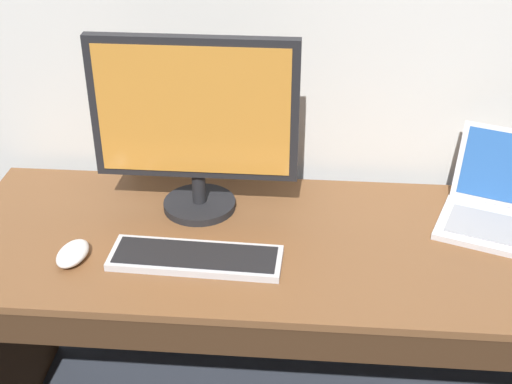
% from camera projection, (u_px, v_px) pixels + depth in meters
% --- Properties ---
extents(desk, '(1.78, 0.64, 0.70)m').
position_uv_depth(desk, '(296.00, 314.00, 1.94)').
color(desk, brown).
rests_on(desk, ground).
extents(laptop_silver, '(0.39, 0.39, 0.21)m').
position_uv_depth(laptop_silver, '(505.00, 208.00, 1.88)').
color(laptop_silver, silver).
rests_on(laptop_silver, desk).
extents(external_monitor, '(0.53, 0.20, 0.49)m').
position_uv_depth(external_monitor, '(195.00, 122.00, 1.82)').
color(external_monitor, black).
rests_on(external_monitor, desk).
extents(wired_keyboard, '(0.43, 0.15, 0.02)m').
position_uv_depth(wired_keyboard, '(196.00, 258.00, 1.75)').
color(wired_keyboard, '#BCBCC1').
rests_on(wired_keyboard, desk).
extents(computer_mouse, '(0.09, 0.12, 0.04)m').
position_uv_depth(computer_mouse, '(73.00, 254.00, 1.75)').
color(computer_mouse, white).
rests_on(computer_mouse, desk).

